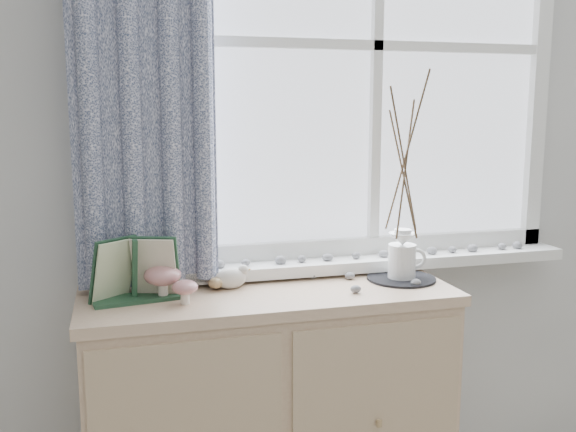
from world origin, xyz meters
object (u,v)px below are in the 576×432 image
object	(u,v)px
toadstool_cluster	(168,279)
twig_pitcher	(405,161)
sideboard	(270,414)
botanical_book	(135,270)

from	to	relation	value
toadstool_cluster	twig_pitcher	distance (m)	0.86
sideboard	toadstool_cluster	size ratio (longest dim) A/B	7.20
sideboard	twig_pitcher	bearing A→B (deg)	1.83
sideboard	twig_pitcher	size ratio (longest dim) A/B	1.68
sideboard	botanical_book	size ratio (longest dim) A/B	4.10
sideboard	twig_pitcher	world-z (taller)	twig_pitcher
botanical_book	twig_pitcher	xyz separation A→B (m)	(0.89, 0.04, 0.31)
sideboard	twig_pitcher	xyz separation A→B (m)	(0.47, 0.02, 0.83)
botanical_book	toadstool_cluster	size ratio (longest dim) A/B	1.76
toadstool_cluster	twig_pitcher	world-z (taller)	twig_pitcher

